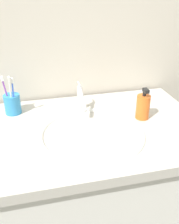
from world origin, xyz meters
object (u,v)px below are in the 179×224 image
Objects in this scene: toothbrush_cup at (12,104)px; toothbrush_blue at (13,94)px; soap_dispenser at (143,106)px; faucet at (81,98)px; toothbrush_white at (11,93)px; toothbrush_purple at (6,92)px.

toothbrush_blue is at bearing -64.61° from toothbrush_cup.
faucet is at bearing 153.97° from soap_dispenser.
toothbrush_white reaches higher than toothbrush_blue.
toothbrush_purple reaches higher than toothbrush_cup.
faucet is 0.32m from toothbrush_white.
faucet is 0.86× the size of toothbrush_purple.
toothbrush_blue is (0.03, -0.02, -0.00)m from toothbrush_purple.
toothbrush_white is (0.00, -0.03, 0.07)m from toothbrush_cup.
toothbrush_white is at bearing 164.51° from soap_dispenser.
toothbrush_blue is 1.24× the size of soap_dispenser.
soap_dispenser is at bearing -16.96° from toothbrush_purple.
toothbrush_cup is at bearing 169.08° from faucet.
toothbrush_purple is (-0.34, 0.06, 0.04)m from faucet.
toothbrush_cup is 0.62m from soap_dispenser.
toothbrush_purple is 0.64m from soap_dispenser.
soap_dispenser is at bearing -15.49° from toothbrush_white.
faucet is at bearing -5.79° from toothbrush_white.
toothbrush_white is (-0.32, 0.03, 0.04)m from faucet.
toothbrush_purple is 1.01× the size of toothbrush_blue.
faucet is 0.35m from toothbrush_purple.
toothbrush_blue reaches higher than toothbrush_cup.
faucet is 0.31m from toothbrush_blue.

